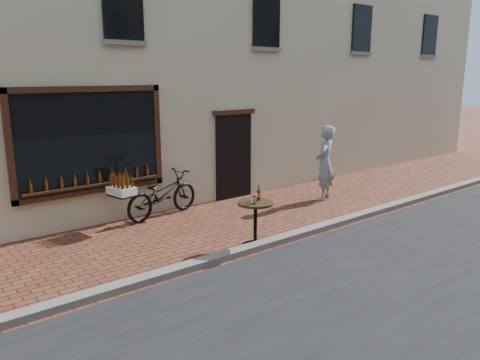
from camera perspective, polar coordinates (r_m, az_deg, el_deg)
ground at (r=8.77m, az=3.47°, el=-8.65°), size 90.00×90.00×0.00m
kerb at (r=8.89m, az=2.60°, el=-7.93°), size 90.00×0.25×0.12m
shop_building at (r=13.80m, az=-15.87°, el=19.78°), size 28.00×6.20×10.00m
cargo_bicycle at (r=10.82m, az=-9.62°, el=-1.71°), size 2.35×1.03×1.11m
bistro_table at (r=8.80m, az=1.90°, el=-4.26°), size 0.68×0.68×1.17m
pedestrian at (r=12.27m, az=10.30°, el=2.05°), size 0.83×0.72×1.93m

